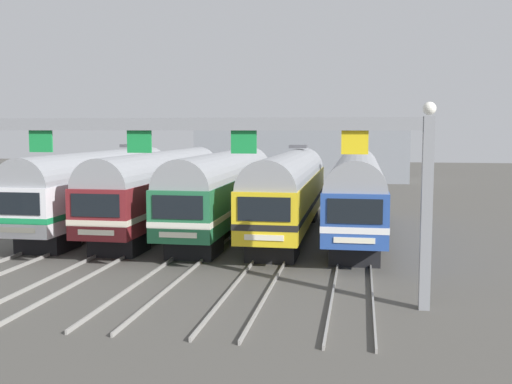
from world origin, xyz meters
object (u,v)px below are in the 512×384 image
at_px(commuter_train_maroon, 161,187).
at_px(commuter_train_yellow, 289,189).
at_px(commuter_train_white, 100,186).
at_px(catenary_gantry, 140,153).
at_px(commuter_train_blue, 357,190).
at_px(commuter_train_green, 224,188).

distance_m(commuter_train_maroon, commuter_train_yellow, 7.60).
xyz_separation_m(commuter_train_white, catenary_gantry, (7.60, -13.50, 2.52)).
bearing_deg(commuter_train_blue, catenary_gantry, -119.39).
height_order(commuter_train_green, commuter_train_yellow, commuter_train_yellow).
bearing_deg(commuter_train_white, commuter_train_maroon, -0.07).
relative_size(commuter_train_blue, catenary_gantry, 0.88).
height_order(commuter_train_maroon, catenary_gantry, catenary_gantry).
bearing_deg(commuter_train_blue, commuter_train_maroon, -179.98).
distance_m(commuter_train_green, catenary_gantry, 13.73).
xyz_separation_m(commuter_train_yellow, catenary_gantry, (-3.80, -13.50, 2.52)).
xyz_separation_m(commuter_train_white, commuter_train_yellow, (11.41, 0.00, 0.00)).
height_order(commuter_train_white, commuter_train_maroon, commuter_train_white).
bearing_deg(commuter_train_maroon, commuter_train_yellow, 0.03).
relative_size(commuter_train_maroon, commuter_train_yellow, 1.00).
relative_size(commuter_train_green, catenary_gantry, 0.88).
bearing_deg(commuter_train_green, commuter_train_maroon, 180.00).
bearing_deg(commuter_train_maroon, commuter_train_white, 179.93).
xyz_separation_m(commuter_train_maroon, commuter_train_yellow, (7.60, 0.00, 0.00)).
xyz_separation_m(commuter_train_maroon, commuter_train_green, (3.80, 0.00, 0.00)).
distance_m(commuter_train_maroon, commuter_train_blue, 11.41).
bearing_deg(commuter_train_white, commuter_train_yellow, 0.00).
xyz_separation_m(commuter_train_white, commuter_train_maroon, (3.80, -0.00, -0.00)).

